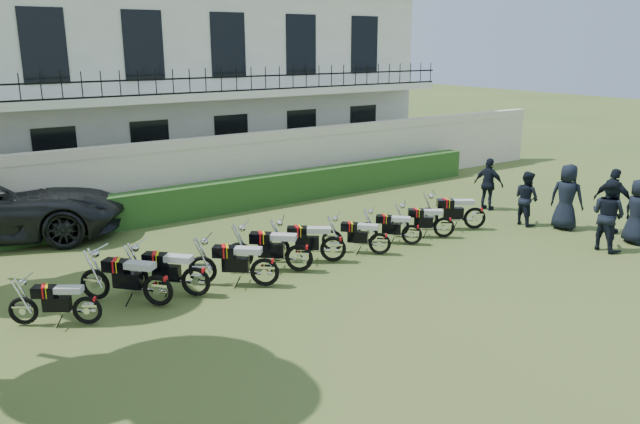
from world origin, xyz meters
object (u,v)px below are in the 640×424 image
Objects in this scene: motorcycle_5 at (333,243)px; officer_1 at (608,215)px; motorcycle_0 at (87,303)px; officer_0 at (638,212)px; motorcycle_8 at (444,222)px; motorcycle_7 at (412,230)px; officer_3 at (567,197)px; officer_5 at (489,184)px; motorcycle_2 at (196,274)px; motorcycle_1 at (158,283)px; motorcycle_9 at (475,213)px; motorcycle_4 at (299,251)px; motorcycle_3 at (265,265)px; motorcycle_6 at (380,238)px; officer_4 at (526,198)px; officer_2 at (613,201)px.

motorcycle_5 is 0.90× the size of officer_1.
officer_0 is at bearing -69.62° from motorcycle_0.
motorcycle_8 is 5.05m from officer_0.
motorcycle_7 is at bearing 126.98° from motorcycle_8.
officer_3 is (0.76, 1.74, 0.01)m from officer_1.
officer_5 is (3.34, 1.39, 0.38)m from motorcycle_8.
officer_3 is (10.78, -1.30, 0.44)m from motorcycle_2.
motorcycle_1 is 0.95× the size of motorcycle_9.
motorcycle_9 is at bearing -54.97° from motorcycle_5.
motorcycle_4 reaches higher than motorcycle_0.
motorcycle_0 is 0.93× the size of motorcycle_3.
motorcycle_7 is 0.90× the size of motorcycle_8.
motorcycle_5 reaches higher than motorcycle_6.
motorcycle_8 is at bearing 89.39° from officer_4.
motorcycle_1 is 3.42m from motorcycle_4.
officer_2 is at bearing -52.63° from motorcycle_1.
motorcycle_3 is 0.87× the size of officer_1.
motorcycle_0 is at bearing 137.72° from motorcycle_7.
motorcycle_0 is 13.78m from officer_0.
motorcycle_2 is 10.87m from officer_3.
officer_1 reaches higher than motorcycle_9.
officer_3 is at bearing -71.84° from motorcycle_8.
motorcycle_8 is 0.77× the size of officer_3.
officer_3 reaches higher than motorcycle_2.
officer_5 is at bearing -28.71° from motorcycle_8.
officer_2 is at bearing -65.72° from motorcycle_0.
motorcycle_4 is 6.01m from motorcycle_9.
officer_1 reaches higher than officer_5.
motorcycle_5 is 6.61m from officer_4.
motorcycle_1 reaches higher than motorcycle_7.
motorcycle_5 is (2.16, 0.45, -0.01)m from motorcycle_3.
motorcycle_7 is (8.37, 0.15, -0.01)m from motorcycle_0.
motorcycle_1 is at bearing 78.41° from officer_1.
officer_4 is at bearing -44.06° from motorcycle_1.
officer_2 is at bearing -66.64° from motorcycle_7.
officer_0 is (13.42, -3.07, 0.43)m from motorcycle_0.
officer_0 is 4.61m from officer_5.
motorcycle_6 is 0.71× the size of officer_3.
motorcycle_7 is at bearing 90.95° from officer_4.
motorcycle_0 is at bearing 67.07° from officer_3.
officer_1 is (6.38, -3.16, 0.43)m from motorcycle_5.
officer_0 is 0.93× the size of officer_1.
motorcycle_8 is 0.86× the size of motorcycle_9.
motorcycle_6 is 1.03× the size of motorcycle_7.
officer_5 is at bearing -50.08° from motorcycle_0.
motorcycle_4 is 0.88× the size of officer_2.
officer_5 is (10.62, 1.40, 0.32)m from motorcycle_2.
officer_0 reaches higher than motorcycle_5.
officer_5 reaches higher than motorcycle_4.
motorcycle_6 is 0.79× the size of motorcycle_9.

